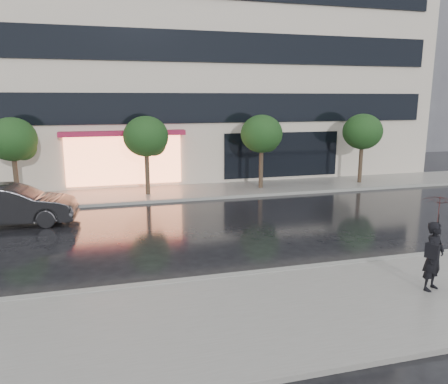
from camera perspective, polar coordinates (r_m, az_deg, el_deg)
name	(u,v)px	position (r m, az deg, el deg)	size (l,w,h in m)	color
ground	(280,260)	(13.52, 7.38, -8.77)	(120.00, 120.00, 0.00)	black
sidewalk_near	(334,306)	(10.83, 14.20, -14.22)	(60.00, 4.50, 0.12)	slate
sidewalk_far	(205,191)	(22.93, -2.47, 0.16)	(60.00, 3.50, 0.12)	slate
curb_near	(294,270)	(12.65, 9.15, -10.00)	(60.00, 0.25, 0.14)	gray
curb_far	(213,198)	(21.27, -1.42, -0.76)	(60.00, 0.25, 0.14)	gray
office_building	(177,33)	(30.31, -6.10, 19.99)	(30.00, 12.76, 18.00)	#BEB1A0
bg_building_right	(413,67)	(50.40, 23.47, 14.76)	(12.00, 12.00, 16.00)	#4C4C54
tree_far_west	(14,141)	(22.10, -25.76, 6.03)	(2.20, 2.20, 3.99)	#33261C
tree_mid_west	(147,138)	(21.84, -10.00, 6.98)	(2.20, 2.20, 3.99)	#33261C
tree_mid_east	(262,135)	(23.18, 5.05, 7.40)	(2.20, 2.20, 3.99)	#33261C
tree_far_east	(363,133)	(25.87, 17.72, 7.36)	(2.20, 2.20, 3.99)	#33261C
parked_car	(12,205)	(18.69, -25.95, -1.55)	(1.65, 4.74, 1.56)	black
pedestrian_with_umbrella	(437,231)	(11.87, 26.08, -4.54)	(1.20, 1.21, 2.39)	black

